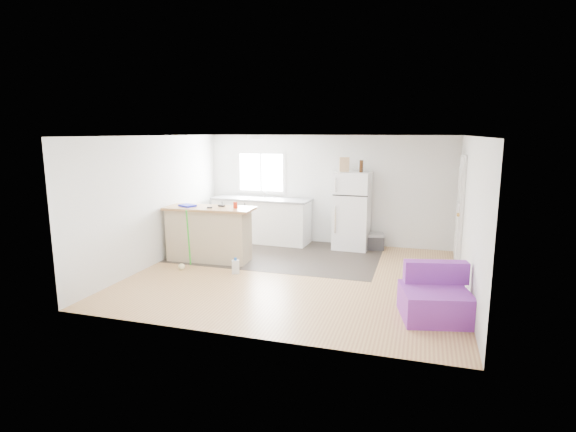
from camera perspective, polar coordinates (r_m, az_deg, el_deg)
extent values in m
cube|color=#A87046|center=(7.91, 1.08, -7.56)|extent=(5.50, 5.00, 0.01)
cube|color=white|center=(7.52, 1.14, 10.13)|extent=(5.50, 5.00, 0.01)
cube|color=silver|center=(10.03, 4.99, 3.34)|extent=(5.50, 0.01, 2.40)
cube|color=silver|center=(5.31, -6.24, -3.21)|extent=(5.50, 0.01, 2.40)
cube|color=silver|center=(8.77, -16.47, 1.89)|extent=(0.01, 5.00, 2.40)
cube|color=silver|center=(7.38, 22.12, -0.02)|extent=(0.01, 5.00, 2.40)
cube|color=#332C26|center=(9.26, -1.15, -4.80)|extent=(4.05, 2.50, 0.00)
cube|color=white|center=(10.41, -3.41, 5.56)|extent=(1.18, 0.04, 0.98)
cube|color=white|center=(10.39, -3.45, 5.55)|extent=(1.05, 0.01, 0.85)
cube|color=white|center=(10.38, -3.46, 5.55)|extent=(0.03, 0.02, 0.85)
cube|color=white|center=(8.93, 20.99, 0.58)|extent=(0.05, 0.82, 2.03)
cube|color=white|center=(8.93, 21.06, 0.60)|extent=(0.03, 0.92, 2.10)
sphere|color=gold|center=(8.62, 20.83, 0.14)|extent=(0.07, 0.07, 0.07)
cylinder|color=white|center=(9.04, -4.21, 9.93)|extent=(0.30, 0.30, 0.07)
cube|color=white|center=(10.21, -3.37, -0.62)|extent=(2.20, 0.76, 0.96)
cube|color=slate|center=(10.12, -3.40, 2.16)|extent=(2.27, 0.81, 0.04)
cube|color=silver|center=(10.09, -3.46, 2.13)|extent=(0.62, 0.49, 0.07)
cube|color=tan|center=(8.81, -9.99, -2.40)|extent=(1.59, 0.63, 1.01)
cube|color=#A56A46|center=(8.70, -9.92, 0.97)|extent=(1.74, 0.74, 0.05)
cube|color=white|center=(9.63, 8.14, 0.70)|extent=(0.75, 0.70, 1.65)
cube|color=black|center=(9.23, 7.87, 2.56)|extent=(0.73, 0.03, 0.02)
cube|color=silver|center=(9.25, 6.11, 3.95)|extent=(0.03, 0.02, 0.30)
cube|color=silver|center=(9.36, 6.03, -0.46)|extent=(0.03, 0.02, 0.58)
cube|color=#2F2F32|center=(9.75, 10.76, -3.35)|extent=(0.48, 0.38, 0.29)
cube|color=gray|center=(9.71, 10.80, -2.36)|extent=(0.51, 0.40, 0.06)
cube|color=#772E96|center=(6.41, 18.12, -10.57)|extent=(1.02, 0.98, 0.40)
cube|color=#772E96|center=(6.59, 18.25, -6.75)|extent=(0.88, 0.38, 0.30)
cube|color=silver|center=(8.02, -6.67, -6.44)|extent=(0.16, 0.14, 0.24)
cylinder|color=blue|center=(7.98, -6.70, -5.45)|extent=(0.06, 0.06, 0.05)
cylinder|color=green|center=(8.33, -12.53, -2.76)|extent=(0.14, 0.29, 1.08)
sphere|color=beige|center=(8.43, -13.37, -6.30)|extent=(0.12, 0.12, 0.12)
cylinder|color=red|center=(8.49, -6.71, 1.39)|extent=(0.09, 0.09, 0.12)
cube|color=#151BCD|center=(8.87, -12.65, 1.32)|extent=(0.36, 0.32, 0.04)
cube|color=black|center=(8.72, -8.46, 1.28)|extent=(0.15, 0.08, 0.03)
cube|color=black|center=(8.57, -9.93, 1.06)|extent=(0.11, 0.07, 0.03)
cube|color=tan|center=(9.51, 7.16, 6.51)|extent=(0.22, 0.15, 0.30)
cylinder|color=#351B09|center=(9.37, 9.26, 6.25)|extent=(0.08, 0.08, 0.25)
cylinder|color=#351B09|center=(9.47, 9.31, 6.29)|extent=(0.08, 0.08, 0.25)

